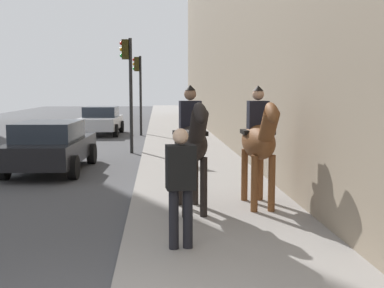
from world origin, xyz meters
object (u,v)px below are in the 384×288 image
(car_mid_lane, at_px, (101,120))
(pedestrian_greeting, at_px, (181,180))
(car_near_lane, at_px, (51,145))
(mounted_horse_far, at_px, (259,140))
(traffic_light_near_curb, at_px, (128,77))
(mounted_horse_near, at_px, (191,142))
(traffic_light_far_curb, at_px, (139,83))

(car_mid_lane, bearing_deg, pedestrian_greeting, 12.19)
(car_near_lane, bearing_deg, pedestrian_greeting, -152.35)
(mounted_horse_far, bearing_deg, pedestrian_greeting, -35.99)
(car_mid_lane, xyz_separation_m, traffic_light_near_curb, (-7.20, -1.87, 2.02))
(pedestrian_greeting, bearing_deg, mounted_horse_near, -14.73)
(mounted_horse_near, distance_m, car_mid_lane, 16.52)
(pedestrian_greeting, relative_size, car_near_lane, 0.40)
(traffic_light_near_curb, bearing_deg, mounted_horse_far, -161.22)
(mounted_horse_near, height_order, traffic_light_far_curb, traffic_light_far_curb)
(mounted_horse_near, bearing_deg, traffic_light_far_curb, -179.48)
(car_near_lane, bearing_deg, car_mid_lane, 2.02)
(pedestrian_greeting, bearing_deg, car_mid_lane, 3.60)
(mounted_horse_near, height_order, pedestrian_greeting, mounted_horse_near)
(traffic_light_near_curb, bearing_deg, pedestrian_greeting, -172.96)
(pedestrian_greeting, xyz_separation_m, traffic_light_far_curb, (17.51, 1.23, 1.56))
(mounted_horse_far, xyz_separation_m, traffic_light_near_curb, (8.65, 2.94, 1.37))
(mounted_horse_far, distance_m, car_near_lane, 7.01)
(mounted_horse_near, bearing_deg, mounted_horse_far, 97.05)
(traffic_light_near_curb, bearing_deg, car_mid_lane, 14.57)
(mounted_horse_far, bearing_deg, mounted_horse_near, -78.98)
(car_near_lane, height_order, traffic_light_far_curb, traffic_light_far_curb)
(mounted_horse_far, distance_m, traffic_light_near_curb, 9.24)
(car_mid_lane, xyz_separation_m, traffic_light_far_curb, (-0.62, -1.99, 1.91))
(pedestrian_greeting, bearing_deg, car_near_lane, 18.47)
(car_near_lane, bearing_deg, traffic_light_far_curb, -8.94)
(mounted_horse_far, relative_size, traffic_light_far_curb, 0.58)
(mounted_horse_near, xyz_separation_m, car_near_lane, (5.21, 3.64, -0.66))
(car_near_lane, height_order, traffic_light_near_curb, traffic_light_near_curb)
(mounted_horse_far, bearing_deg, car_mid_lane, -164.21)
(pedestrian_greeting, distance_m, car_near_lane, 7.96)
(mounted_horse_far, xyz_separation_m, pedestrian_greeting, (-2.28, 1.59, -0.31))
(traffic_light_far_curb, bearing_deg, car_mid_lane, 72.67)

